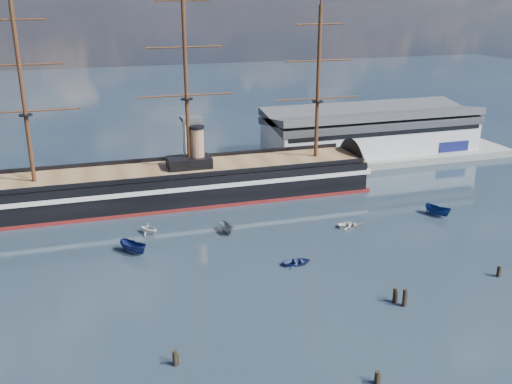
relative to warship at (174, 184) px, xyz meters
name	(u,v)px	position (x,y,z in m)	size (l,w,h in m)	color
ground	(213,229)	(4.20, -20.00, -4.04)	(600.00, 600.00, 0.00)	#1B2937
quay	(217,176)	(14.20, 16.00, -4.04)	(180.00, 18.00, 2.00)	slate
warehouse	(371,131)	(62.20, 20.00, 3.95)	(63.00, 21.00, 11.60)	#B7BABC
quay_tower	(192,145)	(7.20, 13.00, 5.72)	(5.00, 5.00, 15.00)	silver
warship	(174,184)	(0.00, 0.00, 0.00)	(112.99, 17.56, 53.94)	black
motorboat_a	(134,253)	(-12.65, -26.64, -4.04)	(7.44, 2.73, 2.98)	navy
motorboat_b	(297,264)	(14.67, -40.48, -4.04)	(3.22, 1.29, 1.50)	navy
motorboat_c	(227,233)	(6.53, -22.55, -4.04)	(5.99, 2.20, 2.40)	slate
motorboat_d	(149,233)	(-8.64, -17.97, -4.04)	(6.69, 2.90, 2.45)	silver
motorboat_e	(351,227)	(31.80, -27.76, -4.04)	(3.28, 1.31, 1.53)	silver
motorboat_f	(437,216)	(53.01, -27.53, -4.04)	(7.10, 2.60, 2.84)	navy
piling_near_left	(175,365)	(-11.49, -63.09, -4.04)	(0.64, 0.64, 2.88)	black
piling_near_mid	(377,384)	(11.60, -74.55, -4.04)	(0.64, 0.64, 2.52)	black
piling_near_right	(404,306)	(25.01, -59.14, -4.04)	(0.64, 0.64, 3.62)	black
piling_far_right	(498,277)	(45.75, -55.52, -4.04)	(0.64, 0.64, 2.71)	black
piling_extra	(394,303)	(24.19, -57.70, -4.04)	(0.64, 0.64, 3.23)	black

